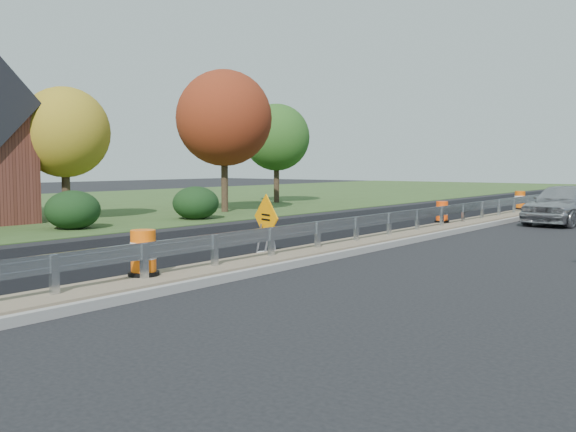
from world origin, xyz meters
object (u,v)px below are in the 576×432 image
Objects in this scene: caution_sign at (266,241)px; barrel_median_far at (520,201)px; car_silver at (563,204)px; barrel_median_mid at (442,212)px; barrel_median_near at (143,254)px.

caution_sign reaches higher than barrel_median_far.
barrel_median_mid is at bearing -119.83° from car_silver.
car_silver is (3.29, -4.54, 0.19)m from barrel_median_far.
barrel_median_near reaches higher than barrel_median_mid.
car_silver is at bearing 55.08° from barrel_median_mid.
barrel_median_near is 15.02m from barrel_median_mid.
barrel_median_mid is (0.35, 10.33, 0.19)m from caution_sign.
barrel_median_mid is (-0.29, 15.02, -0.05)m from barrel_median_near.
caution_sign is 0.34× the size of car_silver.
barrel_median_far is (-0.29, 24.27, -0.01)m from barrel_median_near.
caution_sign is 4.74m from barrel_median_near.
car_silver reaches higher than caution_sign.
barrel_median_near is 1.14× the size of barrel_median_mid.
barrel_median_near is (0.64, -4.69, 0.25)m from caution_sign.
barrel_median_far is 0.18× the size of car_silver.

